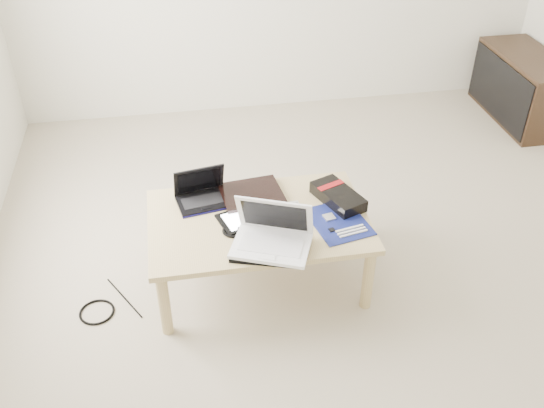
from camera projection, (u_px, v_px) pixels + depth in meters
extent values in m
plane|color=#AFA08E|center=(349.00, 263.00, 3.37)|extent=(4.00, 4.00, 0.00)
cube|color=tan|center=(258.00, 221.00, 3.05)|extent=(1.10, 0.70, 0.03)
cylinder|color=tan|center=(164.00, 304.00, 2.85)|extent=(0.06, 0.06, 0.37)
cylinder|color=tan|center=(368.00, 279.00, 3.00)|extent=(0.06, 0.06, 0.37)
cylinder|color=tan|center=(161.00, 227.00, 3.33)|extent=(0.06, 0.06, 0.37)
cylinder|color=tan|center=(337.00, 208.00, 3.47)|extent=(0.06, 0.06, 0.37)
cube|color=#332214|center=(524.00, 88.00, 4.63)|extent=(0.40, 0.90, 0.50)
cube|color=black|center=(499.00, 90.00, 4.60)|extent=(0.02, 0.86, 0.44)
cube|color=black|center=(252.00, 195.00, 3.18)|extent=(0.34, 0.30, 0.03)
cube|color=black|center=(203.00, 202.00, 3.14)|extent=(0.29, 0.23, 0.02)
cube|color=black|center=(203.00, 201.00, 3.13)|extent=(0.23, 0.14, 0.00)
cube|color=black|center=(207.00, 208.00, 3.08)|extent=(0.06, 0.04, 0.00)
cube|color=black|center=(199.00, 180.00, 3.14)|extent=(0.27, 0.11, 0.17)
cube|color=black|center=(199.00, 181.00, 3.13)|extent=(0.23, 0.08, 0.14)
cube|color=#0D0C44|center=(208.00, 212.00, 3.08)|extent=(0.26, 0.06, 0.01)
cube|color=black|center=(244.00, 219.00, 3.03)|extent=(0.29, 0.25, 0.01)
cube|color=white|center=(244.00, 218.00, 3.02)|extent=(0.23, 0.19, 0.00)
cube|color=silver|center=(298.00, 213.00, 3.06)|extent=(0.05, 0.20, 0.02)
cube|color=#9A9A9F|center=(298.00, 212.00, 3.06)|extent=(0.04, 0.16, 0.00)
cube|color=black|center=(269.00, 247.00, 2.84)|extent=(0.40, 0.34, 0.02)
cube|color=white|center=(271.00, 246.00, 2.82)|extent=(0.42, 0.37, 0.02)
cube|color=white|center=(271.00, 245.00, 2.81)|extent=(0.32, 0.24, 0.00)
cube|color=white|center=(267.00, 257.00, 2.74)|extent=(0.09, 0.06, 0.00)
cube|color=white|center=(275.00, 215.00, 2.81)|extent=(0.37, 0.23, 0.23)
cube|color=black|center=(275.00, 216.00, 2.81)|extent=(0.31, 0.19, 0.18)
cube|color=#0B194B|center=(339.00, 222.00, 3.01)|extent=(0.32, 0.37, 0.01)
cube|color=silver|center=(329.00, 217.00, 3.03)|extent=(0.06, 0.06, 0.01)
cube|color=yellow|center=(343.00, 207.00, 3.10)|extent=(0.11, 0.03, 0.01)
cube|color=yellow|center=(345.00, 209.00, 3.09)|extent=(0.11, 0.03, 0.01)
cube|color=silver|center=(350.00, 228.00, 2.96)|extent=(0.15, 0.04, 0.01)
cube|color=silver|center=(352.00, 231.00, 2.94)|extent=(0.15, 0.04, 0.01)
cube|color=silver|center=(354.00, 233.00, 2.93)|extent=(0.15, 0.04, 0.01)
cube|color=black|center=(332.00, 230.00, 2.95)|extent=(0.03, 0.03, 0.01)
cube|color=black|center=(338.00, 196.00, 3.14)|extent=(0.25, 0.34, 0.06)
cube|color=maroon|center=(331.00, 185.00, 3.16)|extent=(0.15, 0.09, 0.00)
torus|color=black|center=(234.00, 230.00, 2.95)|extent=(0.14, 0.14, 0.01)
torus|color=black|center=(97.00, 312.00, 3.06)|extent=(0.19, 0.19, 0.01)
cylinder|color=black|center=(124.00, 298.00, 3.14)|extent=(0.19, 0.32, 0.01)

